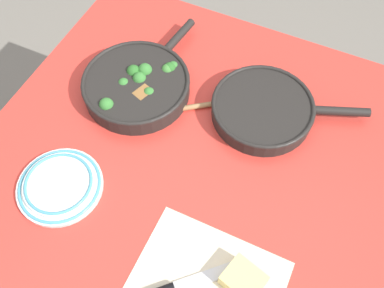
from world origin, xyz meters
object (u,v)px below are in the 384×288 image
object	(u,v)px
grater_knife	(174,288)
dinner_plate_stack	(59,185)
skillet_eggs	(264,109)
wooden_spoon	(206,105)
cheese_block	(243,280)
skillet_broccoli	(138,84)

from	to	relation	value
grater_knife	dinner_plate_stack	xyz separation A→B (m)	(-0.36, 0.10, 0.00)
dinner_plate_stack	skillet_eggs	bearing A→B (deg)	48.22
skillet_eggs	wooden_spoon	size ratio (longest dim) A/B	1.20
skillet_eggs	grater_knife	distance (m)	0.52
skillet_eggs	wooden_spoon	bearing A→B (deg)	173.66
skillet_eggs	cheese_block	distance (m)	0.46
dinner_plate_stack	grater_knife	bearing A→B (deg)	-15.60
grater_knife	cheese_block	distance (m)	0.15
cheese_block	grater_knife	bearing A→B (deg)	-149.56
skillet_eggs	dinner_plate_stack	world-z (taller)	skillet_eggs
skillet_eggs	wooden_spoon	world-z (taller)	skillet_eggs
skillet_broccoli	cheese_block	xyz separation A→B (m)	(0.46, -0.37, -0.01)
grater_knife	dinner_plate_stack	distance (m)	0.37
skillet_broccoli	grater_knife	xyz separation A→B (m)	(0.33, -0.45, -0.02)
wooden_spoon	grater_knife	xyz separation A→B (m)	(0.14, -0.48, 0.00)
skillet_eggs	dinner_plate_stack	bearing A→B (deg)	-153.36
wooden_spoon	dinner_plate_stack	size ratio (longest dim) A/B	1.61
skillet_broccoli	grater_knife	size ratio (longest dim) A/B	2.31
grater_knife	dinner_plate_stack	world-z (taller)	dinner_plate_stack
wooden_spoon	dinner_plate_stack	xyz separation A→B (m)	(-0.22, -0.38, 0.01)
skillet_broccoli	wooden_spoon	xyz separation A→B (m)	(0.20, 0.03, -0.02)
wooden_spoon	grater_knife	world-z (taller)	grater_knife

